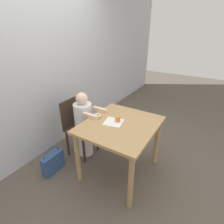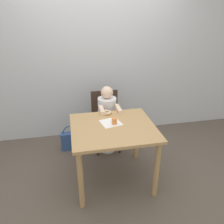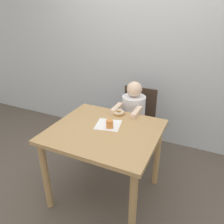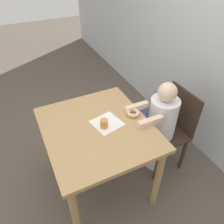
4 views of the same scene
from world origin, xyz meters
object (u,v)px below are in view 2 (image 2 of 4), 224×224
at_px(chair, 106,120).
at_px(donut, 107,112).
at_px(handbag, 72,140).
at_px(cup, 114,121).
at_px(child_figure, 107,120).

distance_m(chair, donut, 0.51).
bearing_deg(donut, handbag, 137.25).
relative_size(handbag, cup, 5.44).
height_order(donut, handbag, donut).
bearing_deg(child_figure, handbag, 164.44).
xyz_separation_m(donut, handbag, (-0.47, 0.43, -0.62)).
relative_size(chair, child_figure, 0.86).
xyz_separation_m(chair, handbag, (-0.52, 0.03, -0.31)).
distance_m(chair, cup, 0.77).
bearing_deg(cup, donut, 97.17).
bearing_deg(handbag, donut, -42.75).
distance_m(child_figure, cup, 0.64).
relative_size(child_figure, handbag, 2.51).
xyz_separation_m(handbag, cup, (0.50, -0.72, 0.64)).
bearing_deg(donut, chair, 82.17).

